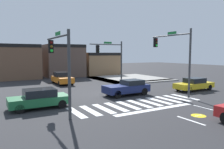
{
  "coord_description": "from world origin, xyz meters",
  "views": [
    {
      "loc": [
        -10.14,
        -17.86,
        3.87
      ],
      "look_at": [
        1.19,
        1.71,
        1.72
      ],
      "focal_mm": 34.75,
      "sensor_mm": 36.0,
      "label": 1
    }
  ],
  "objects_px": {
    "traffic_signal_southwest": "(60,56)",
    "traffic_signal_southeast": "(174,51)",
    "car_green": "(39,98)",
    "car_navy": "(127,87)",
    "car_orange": "(62,78)",
    "traffic_signal_northeast": "(111,55)",
    "car_yellow": "(194,84)"
  },
  "relations": [
    {
      "from": "traffic_signal_southwest",
      "to": "car_orange",
      "type": "xyz_separation_m",
      "value": [
        4.16,
        13.2,
        -2.98
      ]
    },
    {
      "from": "traffic_signal_southeast",
      "to": "car_navy",
      "type": "distance_m",
      "value": 5.57
    },
    {
      "from": "car_navy",
      "to": "car_orange",
      "type": "xyz_separation_m",
      "value": [
        -3.05,
        10.44,
        0.01
      ]
    },
    {
      "from": "traffic_signal_southeast",
      "to": "car_yellow",
      "type": "relative_size",
      "value": 1.34
    },
    {
      "from": "car_yellow",
      "to": "car_orange",
      "type": "bearing_deg",
      "value": -47.95
    },
    {
      "from": "traffic_signal_northeast",
      "to": "car_navy",
      "type": "height_order",
      "value": "traffic_signal_northeast"
    },
    {
      "from": "traffic_signal_southwest",
      "to": "traffic_signal_southeast",
      "type": "distance_m",
      "value": 11.18
    },
    {
      "from": "car_green",
      "to": "car_navy",
      "type": "height_order",
      "value": "car_navy"
    },
    {
      "from": "traffic_signal_southeast",
      "to": "car_yellow",
      "type": "xyz_separation_m",
      "value": [
        3.68,
        0.57,
        -3.51
      ]
    },
    {
      "from": "traffic_signal_southwest",
      "to": "car_green",
      "type": "xyz_separation_m",
      "value": [
        -1.01,
        1.81,
        -3.02
      ]
    },
    {
      "from": "traffic_signal_northeast",
      "to": "car_orange",
      "type": "relative_size",
      "value": 1.3
    },
    {
      "from": "car_yellow",
      "to": "car_navy",
      "type": "bearing_deg",
      "value": -10.24
    },
    {
      "from": "car_green",
      "to": "car_orange",
      "type": "xyz_separation_m",
      "value": [
        5.17,
        11.39,
        0.04
      ]
    },
    {
      "from": "car_green",
      "to": "car_yellow",
      "type": "distance_m",
      "value": 15.83
    },
    {
      "from": "traffic_signal_southwest",
      "to": "traffic_signal_northeast",
      "type": "distance_m",
      "value": 13.84
    },
    {
      "from": "traffic_signal_southwest",
      "to": "car_green",
      "type": "bearing_deg",
      "value": 29.08
    },
    {
      "from": "traffic_signal_southeast",
      "to": "traffic_signal_southwest",
      "type": "bearing_deg",
      "value": 94.23
    },
    {
      "from": "traffic_signal_southwest",
      "to": "traffic_signal_northeast",
      "type": "xyz_separation_m",
      "value": [
        9.56,
        10.0,
        0.05
      ]
    },
    {
      "from": "traffic_signal_southwest",
      "to": "car_navy",
      "type": "xyz_separation_m",
      "value": [
        7.21,
        2.76,
        -2.99
      ]
    },
    {
      "from": "traffic_signal_northeast",
      "to": "car_orange",
      "type": "height_order",
      "value": "traffic_signal_northeast"
    },
    {
      "from": "car_green",
      "to": "car_yellow",
      "type": "height_order",
      "value": "car_green"
    },
    {
      "from": "car_green",
      "to": "car_navy",
      "type": "relative_size",
      "value": 0.96
    },
    {
      "from": "traffic_signal_northeast",
      "to": "car_yellow",
      "type": "height_order",
      "value": "traffic_signal_northeast"
    },
    {
      "from": "traffic_signal_southwest",
      "to": "car_orange",
      "type": "distance_m",
      "value": 14.16
    },
    {
      "from": "traffic_signal_southeast",
      "to": "car_yellow",
      "type": "height_order",
      "value": "traffic_signal_southeast"
    },
    {
      "from": "car_green",
      "to": "traffic_signal_southwest",
      "type": "bearing_deg",
      "value": 119.08
    },
    {
      "from": "car_navy",
      "to": "car_orange",
      "type": "bearing_deg",
      "value": -73.71
    },
    {
      "from": "traffic_signal_southwest",
      "to": "traffic_signal_southeast",
      "type": "relative_size",
      "value": 0.88
    },
    {
      "from": "car_orange",
      "to": "traffic_signal_northeast",
      "type": "bearing_deg",
      "value": 59.35
    },
    {
      "from": "car_green",
      "to": "car_yellow",
      "type": "bearing_deg",
      "value": 178.47
    },
    {
      "from": "traffic_signal_southeast",
      "to": "car_orange",
      "type": "relative_size",
      "value": 1.43
    },
    {
      "from": "car_yellow",
      "to": "traffic_signal_southwest",
      "type": "bearing_deg",
      "value": 5.36
    }
  ]
}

